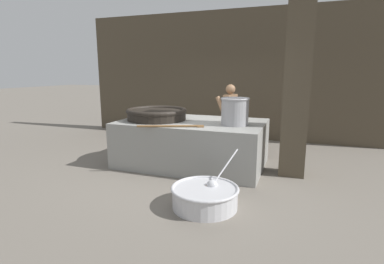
{
  "coord_description": "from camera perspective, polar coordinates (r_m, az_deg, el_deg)",
  "views": [
    {
      "loc": [
        2.07,
        -5.62,
        1.89
      ],
      "look_at": [
        0.0,
        0.0,
        0.68
      ],
      "focal_mm": 28.0,
      "sensor_mm": 36.0,
      "label": 1
    }
  ],
  "objects": [
    {
      "name": "ground_plane",
      "position": [
        6.28,
        -0.0,
        -6.12
      ],
      "size": [
        60.0,
        60.0,
        0.0
      ],
      "primitive_type": "plane",
      "color": "slate"
    },
    {
      "name": "back_wall",
      "position": [
        8.8,
        6.73,
        10.65
      ],
      "size": [
        8.69,
        0.24,
        3.57
      ],
      "primitive_type": "cube",
      "color": "#4C4233",
      "rests_on": "ground_plane"
    },
    {
      "name": "support_pillar",
      "position": [
        5.7,
        19.49,
        9.7
      ],
      "size": [
        0.45,
        0.45,
        3.57
      ],
      "primitive_type": "cube",
      "color": "#4C4233",
      "rests_on": "ground_plane"
    },
    {
      "name": "hearth_platform",
      "position": [
        6.16,
        -0.0,
        -2.08
      ],
      "size": [
        2.89,
        1.76,
        0.91
      ],
      "color": "gray",
      "rests_on": "ground_plane"
    },
    {
      "name": "giant_wok_near",
      "position": [
        6.26,
        -6.73,
        3.48
      ],
      "size": [
        1.25,
        1.25,
        0.23
      ],
      "color": "black",
      "rests_on": "hearth_platform"
    },
    {
      "name": "stock_pot",
      "position": [
        5.64,
        8.17,
        4.0
      ],
      "size": [
        0.54,
        0.54,
        0.51
      ],
      "color": "#9E9EA3",
      "rests_on": "hearth_platform"
    },
    {
      "name": "stirring_paddle",
      "position": [
        5.4,
        -3.51,
        1.12
      ],
      "size": [
        1.15,
        0.5,
        0.04
      ],
      "rotation": [
        0.0,
        0.0,
        0.37
      ],
      "color": "brown",
      "rests_on": "hearth_platform"
    },
    {
      "name": "cook",
      "position": [
        7.1,
        7.16,
        3.05
      ],
      "size": [
        0.44,
        0.63,
        1.61
      ],
      "rotation": [
        0.0,
        0.0,
        2.94
      ],
      "color": "#8C6647",
      "rests_on": "ground_plane"
    },
    {
      "name": "prep_bowl_vegetables",
      "position": [
        4.33,
        2.49,
        -12.05
      ],
      "size": [
        0.97,
        1.2,
        0.71
      ],
      "color": "silver",
      "rests_on": "ground_plane"
    }
  ]
}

